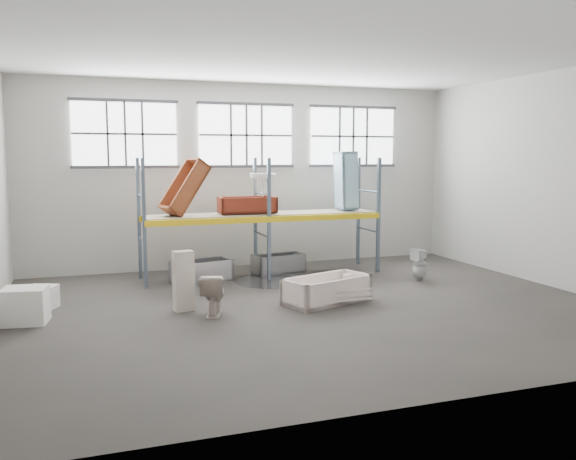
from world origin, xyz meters
name	(u,v)px	position (x,y,z in m)	size (l,w,h in m)	color
floor	(312,309)	(0.00, 0.00, -0.05)	(12.00, 10.00, 0.10)	#413B37
ceiling	(314,52)	(0.00, 0.00, 5.05)	(12.00, 10.00, 0.10)	silver
wall_back	(245,176)	(0.00, 5.05, 2.50)	(12.00, 0.10, 5.00)	#B3B0A5
wall_front	(468,202)	(0.00, -5.05, 2.50)	(12.00, 0.10, 5.00)	#A9A59D
wall_right	(556,180)	(6.05, 0.00, 2.50)	(0.10, 10.00, 5.00)	#AEAAA1
window_left	(125,134)	(-3.20, 4.94, 3.60)	(2.60, 0.04, 1.60)	white
window_mid	(246,135)	(0.00, 4.94, 3.60)	(2.60, 0.04, 1.60)	white
window_right	(353,136)	(3.20, 4.94, 3.60)	(2.60, 0.04, 1.60)	white
rack_upright_la	(144,224)	(-3.00, 2.90, 1.50)	(0.08, 0.08, 3.00)	slate
rack_upright_lb	(139,219)	(-3.00, 4.10, 1.50)	(0.08, 0.08, 3.00)	slate
rack_upright_ma	(269,219)	(0.00, 2.90, 1.50)	(0.08, 0.08, 3.00)	slate
rack_upright_mb	(255,215)	(0.00, 4.10, 1.50)	(0.08, 0.08, 3.00)	slate
rack_upright_ra	(378,215)	(3.00, 2.90, 1.50)	(0.08, 0.08, 3.00)	slate
rack_upright_rb	(358,211)	(3.00, 4.10, 1.50)	(0.08, 0.08, 3.00)	slate
rack_beam_front	(269,219)	(0.00, 2.90, 1.50)	(6.00, 0.10, 0.14)	yellow
rack_beam_back	(255,215)	(0.00, 4.10, 1.50)	(6.00, 0.10, 0.14)	yellow
shelf_deck	(262,214)	(0.00, 3.50, 1.58)	(5.90, 1.10, 0.03)	gray
wet_patch	(272,281)	(0.00, 2.70, 0.00)	(1.80, 1.80, 0.00)	black
bathtub_beige	(327,290)	(0.43, 0.26, 0.27)	(1.84, 0.87, 0.54)	white
cistern_spare	(352,283)	(1.20, 0.67, 0.28)	(0.41, 0.20, 0.39)	beige
sink_in_tub	(331,292)	(0.62, 0.48, 0.16)	(0.41, 0.41, 0.14)	beige
toilet_beige	(213,294)	(-2.03, 0.08, 0.40)	(0.45, 0.79, 0.81)	beige
cistern_tall	(184,281)	(-2.52, 0.57, 0.60)	(0.39, 0.25, 1.20)	beige
toilet_white	(420,264)	(3.48, 1.60, 0.40)	(0.36, 0.37, 0.80)	white
steel_tub_left	(202,271)	(-1.63, 3.20, 0.26)	(1.43, 0.67, 0.52)	#B8B9C0
steel_tub_right	(278,263)	(0.49, 3.66, 0.24)	(1.33, 0.62, 0.49)	#A9ABB1
rust_tub_flat	(247,205)	(-0.38, 3.51, 1.82)	(1.42, 0.67, 0.40)	maroon
rust_tub_tilted	(185,187)	(-1.95, 3.55, 2.29)	(1.44, 0.68, 0.41)	brown
sink_on_shelf	(263,195)	(-0.08, 3.14, 2.09)	(0.65, 0.50, 0.57)	white
blue_tub_upright	(346,180)	(2.35, 3.54, 2.40)	(1.53, 0.72, 0.43)	#89B3CA
bucket	(311,300)	(-0.07, -0.10, 0.18)	(0.31, 0.31, 0.36)	silver
carton_near	(25,305)	(-5.41, 0.63, 0.33)	(0.77, 0.66, 0.66)	white
carton_far	(41,298)	(-5.20, 1.66, 0.23)	(0.55, 0.55, 0.46)	silver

